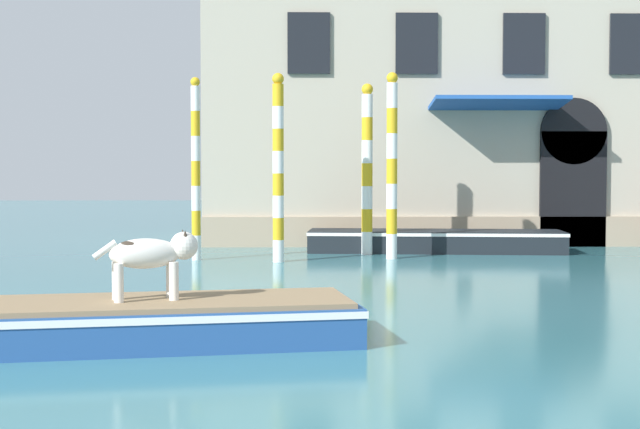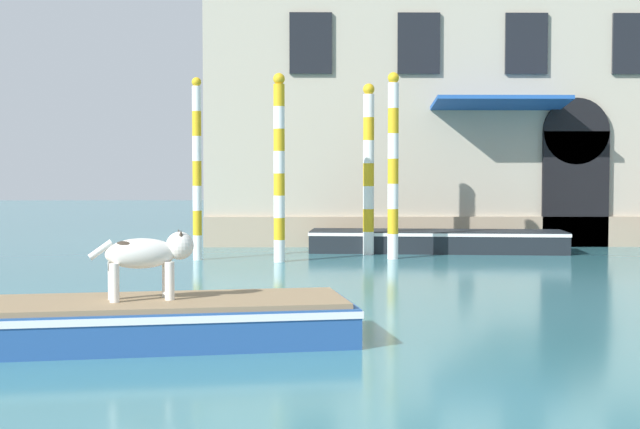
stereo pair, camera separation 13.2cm
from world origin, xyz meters
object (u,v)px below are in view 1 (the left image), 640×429
mooring_pole_2 (392,165)px  mooring_pole_3 (196,168)px  mooring_pole_0 (278,167)px  boat_moored_near_palazzo (435,241)px  boat_foreground (94,322)px  mooring_pole_1 (367,168)px  dog_on_deck (153,254)px

mooring_pole_2 → mooring_pole_3: (-4.51, -0.20, -0.08)m
mooring_pole_0 → mooring_pole_3: size_ratio=1.01×
mooring_pole_0 → boat_moored_near_palazzo: bearing=32.1°
boat_foreground → mooring_pole_3: size_ratio=1.52×
boat_moored_near_palazzo → mooring_pole_2: bearing=-120.6°
boat_foreground → mooring_pole_1: 12.19m
boat_foreground → mooring_pole_3: 10.22m
dog_on_deck → mooring_pole_0: bearing=65.9°
mooring_pole_0 → mooring_pole_2: (2.61, 0.68, 0.05)m
dog_on_deck → mooring_pole_3: (-0.66, 9.93, 1.05)m
boat_foreground → boat_moored_near_palazzo: 13.34m
mooring_pole_0 → mooring_pole_1: (2.12, 1.78, -0.03)m
boat_moored_near_palazzo → mooring_pole_1: (-1.77, -0.66, 1.82)m
dog_on_deck → mooring_pole_2: size_ratio=0.28×
mooring_pole_2 → mooring_pole_0: bearing=-165.5°
boat_moored_near_palazzo → mooring_pole_2: mooring_pole_2 is taller
boat_moored_near_palazzo → mooring_pole_3: (-5.79, -1.96, 1.82)m
mooring_pole_1 → mooring_pole_2: (0.49, -1.10, 0.07)m
boat_moored_near_palazzo → mooring_pole_0: bearing=-142.5°
mooring_pole_0 → mooring_pole_1: mooring_pole_0 is taller
mooring_pole_1 → dog_on_deck: bearing=-106.6°
boat_foreground → mooring_pole_3: mooring_pole_3 is taller
mooring_pole_2 → mooring_pole_1: bearing=114.1°
mooring_pole_1 → mooring_pole_2: 1.21m
mooring_pole_1 → mooring_pole_2: mooring_pole_2 is taller
boat_foreground → dog_on_deck: dog_on_deck is taller
dog_on_deck → mooring_pole_3: 10.01m
mooring_pole_2 → mooring_pole_3: mooring_pole_2 is taller
dog_on_deck → mooring_pole_0: (1.23, 9.46, 1.08)m
boat_foreground → mooring_pole_0: (1.89, 9.58, 1.85)m
dog_on_deck → mooring_pole_0: mooring_pole_0 is taller
boat_foreground → mooring_pole_1: size_ratio=1.53×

